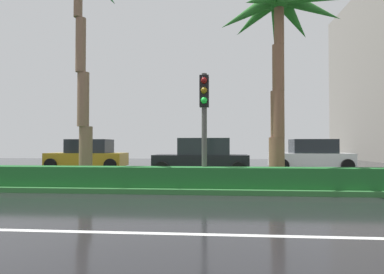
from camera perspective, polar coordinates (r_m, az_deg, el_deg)
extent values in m
cube|color=black|center=(13.02, -14.85, -7.78)|extent=(90.00, 42.00, 0.10)
cube|color=#2D6B33|center=(12.07, -16.46, -7.68)|extent=(85.50, 4.00, 0.15)
cube|color=#1E6028|center=(10.75, -19.16, -6.44)|extent=(76.50, 0.70, 0.60)
cylinder|color=brown|center=(12.27, -17.99, -2.73)|extent=(0.46, 0.46, 1.92)
cylinder|color=brown|center=(12.31, -18.39, 6.23)|extent=(0.41, 0.41, 1.92)
cylinder|color=brown|center=(12.64, -18.78, 14.91)|extent=(0.35, 0.35, 1.92)
cylinder|color=brown|center=(11.03, 14.52, -3.98)|extent=(0.50, 0.50, 1.51)
cylinder|color=brown|center=(11.03, 14.64, 3.85)|extent=(0.44, 0.44, 1.51)
cylinder|color=brown|center=(11.23, 14.76, 11.54)|extent=(0.38, 0.38, 1.51)
cylinder|color=brown|center=(11.63, 14.88, 18.84)|extent=(0.32, 0.32, 1.51)
cone|color=#286A26|center=(11.97, 19.74, 20.48)|extent=(2.16, 0.59, 1.36)
cone|color=#286A26|center=(12.52, 17.18, 19.17)|extent=(1.81, 1.98, 1.46)
cone|color=#286A26|center=(12.59, 14.45, 18.81)|extent=(0.72, 2.14, 1.54)
cone|color=#286A26|center=(12.39, 11.13, 19.83)|extent=(1.84, 2.00, 1.29)
cone|color=#286A26|center=(11.71, 9.99, 20.62)|extent=(2.17, 0.73, 1.46)
cylinder|color=#4C4C47|center=(10.03, 2.15, 1.28)|extent=(0.16, 0.16, 3.46)
cube|color=black|center=(10.15, 2.14, 7.94)|extent=(0.28, 0.32, 0.96)
sphere|color=maroon|center=(10.04, 2.10, 9.79)|extent=(0.20, 0.20, 0.20)
sphere|color=#7F600F|center=(9.98, 2.10, 8.10)|extent=(0.20, 0.20, 0.20)
sphere|color=#1EEA3F|center=(9.94, 2.10, 6.39)|extent=(0.20, 0.20, 0.20)
cube|color=#B28C1E|center=(19.42, -17.79, -3.71)|extent=(4.30, 1.76, 0.72)
cube|color=#1E2328|center=(19.34, -17.36, -1.53)|extent=(2.30, 1.58, 0.76)
cylinder|color=black|center=(19.32, -23.36, -4.44)|extent=(0.68, 0.22, 0.68)
cylinder|color=black|center=(20.93, -21.03, -4.22)|extent=(0.68, 0.22, 0.68)
cylinder|color=black|center=(18.01, -14.03, -4.75)|extent=(0.68, 0.22, 0.68)
cylinder|color=black|center=(19.72, -12.34, -4.46)|extent=(0.68, 0.22, 0.68)
cube|color=black|center=(15.16, 1.55, -4.45)|extent=(4.30, 1.76, 0.72)
cube|color=#1E2328|center=(15.13, 2.11, -1.65)|extent=(2.30, 1.58, 0.76)
cylinder|color=black|center=(14.47, -5.22, -5.62)|extent=(0.68, 0.22, 0.68)
cylinder|color=black|center=(16.24, -4.11, -5.16)|extent=(0.68, 0.22, 0.68)
cylinder|color=black|center=(14.28, 8.00, -5.67)|extent=(0.68, 0.22, 0.68)
cylinder|color=black|center=(16.07, 7.64, -5.19)|extent=(0.68, 0.22, 0.68)
cube|color=white|center=(19.11, 19.83, -3.73)|extent=(4.30, 1.76, 0.72)
cube|color=#1E2328|center=(19.13, 20.24, -1.51)|extent=(2.30, 1.58, 0.76)
cylinder|color=black|center=(17.88, 15.46, -4.76)|extent=(0.68, 0.22, 0.68)
cylinder|color=black|center=(19.65, 14.48, -4.46)|extent=(0.68, 0.22, 0.68)
cylinder|color=black|center=(18.77, 25.44, -4.52)|extent=(0.68, 0.22, 0.68)
cylinder|color=black|center=(20.46, 23.65, -4.26)|extent=(0.68, 0.22, 0.68)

